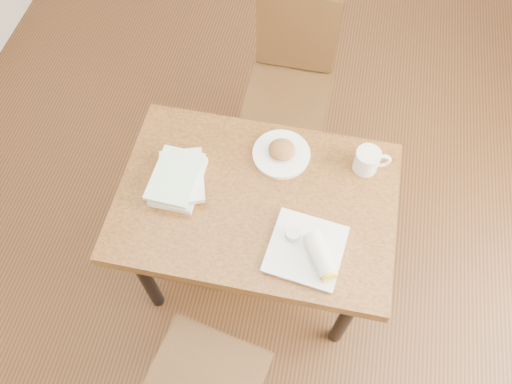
% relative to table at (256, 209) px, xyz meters
% --- Properties ---
extents(ground, '(4.00, 5.00, 0.01)m').
position_rel_table_xyz_m(ground, '(0.00, 0.00, -0.66)').
color(ground, '#472814').
rests_on(ground, ground).
extents(room_walls, '(4.02, 5.02, 2.80)m').
position_rel_table_xyz_m(room_walls, '(0.00, 0.00, 0.98)').
color(room_walls, beige).
rests_on(room_walls, ground).
extents(table, '(1.10, 0.74, 0.75)m').
position_rel_table_xyz_m(table, '(0.00, 0.00, 0.00)').
color(table, brown).
rests_on(table, ground).
extents(chair_far, '(0.42, 0.42, 0.95)m').
position_rel_table_xyz_m(chair_far, '(0.01, 0.85, -0.11)').
color(chair_far, '#402A12').
rests_on(chair_far, ground).
extents(plate_scone, '(0.24, 0.24, 0.08)m').
position_rel_table_xyz_m(plate_scone, '(0.06, 0.22, 0.12)').
color(plate_scone, white).
rests_on(plate_scone, table).
extents(coffee_mug, '(0.15, 0.10, 0.10)m').
position_rel_table_xyz_m(coffee_mug, '(0.41, 0.23, 0.15)').
color(coffee_mug, white).
rests_on(coffee_mug, table).
extents(plate_burrito, '(0.30, 0.30, 0.09)m').
position_rel_table_xyz_m(plate_burrito, '(0.24, -0.19, 0.12)').
color(plate_burrito, white).
rests_on(plate_burrito, table).
extents(book_stack, '(0.24, 0.29, 0.07)m').
position_rel_table_xyz_m(book_stack, '(-0.31, 0.01, 0.13)').
color(book_stack, white).
rests_on(book_stack, table).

